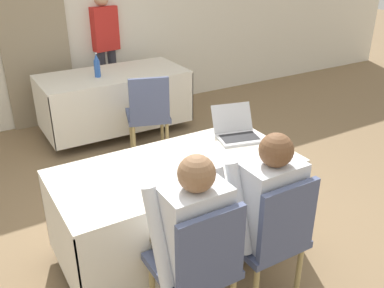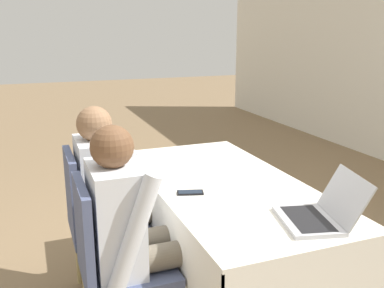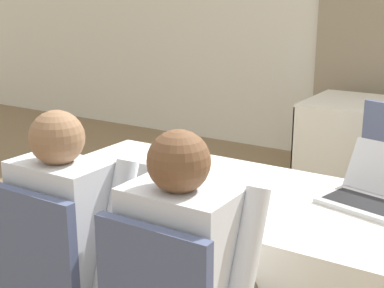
% 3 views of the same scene
% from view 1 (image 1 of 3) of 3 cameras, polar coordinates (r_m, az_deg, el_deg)
% --- Properties ---
extents(ground_plane, '(24.00, 24.00, 0.00)m').
position_cam_1_polar(ground_plane, '(3.39, -1.85, -13.88)').
color(ground_plane, '#846B4C').
extents(wall_back, '(12.00, 0.06, 2.70)m').
position_cam_1_polar(wall_back, '(5.62, -18.27, 16.15)').
color(wall_back, silver).
rests_on(wall_back, ground_plane).
extents(curtain_panel, '(0.79, 0.04, 2.65)m').
position_cam_1_polar(curtain_panel, '(5.51, -20.65, 15.39)').
color(curtain_panel, gray).
rests_on(curtain_panel, ground_plane).
extents(conference_table_near, '(1.71, 0.83, 0.74)m').
position_cam_1_polar(conference_table_near, '(3.07, -2.00, -5.74)').
color(conference_table_near, white).
rests_on(conference_table_near, ground_plane).
extents(conference_table_far, '(1.71, 0.83, 0.74)m').
position_cam_1_polar(conference_table_far, '(5.22, -10.40, 7.40)').
color(conference_table_far, white).
rests_on(conference_table_far, ground_plane).
extents(laptop, '(0.40, 0.41, 0.22)m').
position_cam_1_polar(laptop, '(3.40, 6.03, 1.61)').
color(laptop, '#B7B7BC').
rests_on(laptop, conference_table_near).
extents(cell_phone, '(0.10, 0.15, 0.01)m').
position_cam_1_polar(cell_phone, '(2.82, 2.15, -4.41)').
color(cell_phone, black).
rests_on(cell_phone, conference_table_near).
extents(paper_beside_laptop, '(0.28, 0.34, 0.00)m').
position_cam_1_polar(paper_beside_laptop, '(2.77, -4.38, -5.24)').
color(paper_beside_laptop, white).
rests_on(paper_beside_laptop, conference_table_near).
extents(paper_centre_table, '(0.28, 0.34, 0.00)m').
position_cam_1_polar(paper_centre_table, '(2.75, -11.79, -5.99)').
color(paper_centre_table, white).
rests_on(paper_centre_table, conference_table_near).
extents(water_bottle, '(0.07, 0.07, 0.28)m').
position_cam_1_polar(water_bottle, '(5.02, -12.56, 10.11)').
color(water_bottle, '#2D5BB7').
rests_on(water_bottle, conference_table_far).
extents(chair_near_left, '(0.44, 0.44, 0.93)m').
position_cam_1_polar(chair_near_left, '(2.48, 0.87, -15.72)').
color(chair_near_left, tan).
rests_on(chair_near_left, ground_plane).
extents(chair_near_right, '(0.44, 0.44, 0.93)m').
position_cam_1_polar(chair_near_right, '(2.73, 10.50, -11.76)').
color(chair_near_right, tan).
rests_on(chair_near_right, ground_plane).
extents(chair_far_spare, '(0.55, 0.55, 0.93)m').
position_cam_1_polar(chair_far_spare, '(4.52, -5.83, 4.24)').
color(chair_far_spare, tan).
rests_on(chair_far_spare, ground_plane).
extents(person_checkered_shirt, '(0.50, 0.52, 1.19)m').
position_cam_1_polar(person_checkered_shirt, '(2.45, -0.41, -11.53)').
color(person_checkered_shirt, '#665B4C').
rests_on(person_checkered_shirt, ground_plane).
extents(person_white_shirt, '(0.50, 0.52, 1.19)m').
position_cam_1_polar(person_white_shirt, '(2.70, 9.33, -7.96)').
color(person_white_shirt, '#665B4C').
rests_on(person_white_shirt, ground_plane).
extents(person_red_shirt, '(0.37, 0.25, 1.59)m').
position_cam_1_polar(person_red_shirt, '(5.84, -11.52, 12.82)').
color(person_red_shirt, '#33333D').
rests_on(person_red_shirt, ground_plane).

